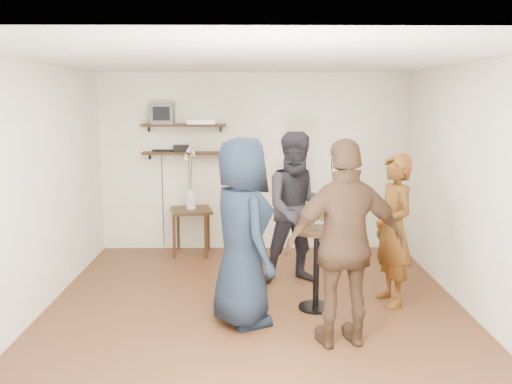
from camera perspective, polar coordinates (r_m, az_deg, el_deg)
room at (r=5.51m, az=-0.09°, el=0.14°), size 4.58×5.08×2.68m
shelf_upper at (r=7.87m, az=-7.61°, el=6.99°), size 1.20×0.25×0.04m
shelf_lower at (r=7.90m, az=-7.54°, el=4.09°), size 1.20×0.25×0.04m
crt_monitor at (r=7.90m, az=-9.78°, el=8.16°), size 0.32×0.30×0.30m
dvd_deck at (r=7.84m, az=-5.75°, el=7.36°), size 0.40×0.24×0.06m
radio at (r=7.90m, az=-7.86°, el=4.57°), size 0.22×0.10×0.10m
power_strip at (r=7.99m, az=-9.80°, el=4.33°), size 0.30×0.05×0.03m
side_table at (r=7.83m, az=-6.83°, el=-2.56°), size 0.67×0.67×0.67m
vase_lilies at (r=7.75m, az=-6.90°, el=0.37°), size 0.19×0.19×0.94m
drinks_table at (r=5.80m, az=6.38°, el=-6.91°), size 0.48×0.48×0.88m
wine_glass_fl at (r=5.65m, az=5.92°, el=-2.56°), size 0.07×0.07×0.21m
wine_glass_fr at (r=5.67m, az=7.00°, el=-2.53°), size 0.07×0.07×0.21m
wine_glass_bl at (r=5.75m, az=6.19°, el=-2.40°), size 0.07×0.07×0.21m
wine_glass_br at (r=5.71m, az=6.59°, el=-2.46°), size 0.07×0.07×0.21m
person_plaid at (r=6.04m, az=14.25°, el=-3.90°), size 0.50×0.66×1.65m
person_dark at (r=6.52m, az=4.49°, el=-1.75°), size 0.98×0.82×1.84m
person_navy at (r=5.32m, az=-1.51°, el=-4.25°), size 0.92×1.08×1.87m
person_brown at (r=4.91m, az=9.42°, el=-5.45°), size 1.17×0.65×1.89m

